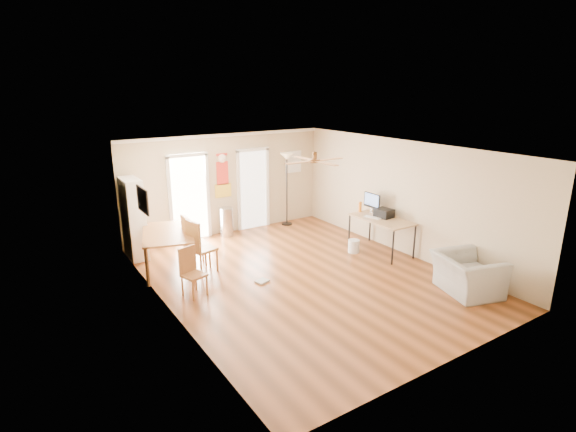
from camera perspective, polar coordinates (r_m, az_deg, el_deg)
floor at (r=9.19m, az=2.06°, el=-7.78°), size 7.00×7.00×0.00m
ceiling at (r=8.47m, az=2.24°, el=8.48°), size 5.50×7.00×0.00m
wall_back at (r=11.69m, az=-7.80°, el=4.07°), size 5.50×0.04×2.60m
wall_front at (r=6.38m, az=20.69°, el=-7.42°), size 5.50×0.04×2.60m
wall_left at (r=7.57m, az=-15.16°, el=-3.18°), size 0.04×7.00×2.60m
wall_right at (r=10.52m, az=14.50°, el=2.32°), size 0.04×7.00×2.60m
crown_molding at (r=8.48m, az=2.24°, el=8.22°), size 5.50×7.00×0.08m
kitchen_doorway at (r=11.34m, az=-12.51°, el=2.14°), size 0.90×0.10×2.10m
bathroom_doorway at (r=12.06m, az=-4.50°, el=3.33°), size 0.80×0.10×2.10m
wall_decal at (r=11.57m, az=-8.36°, el=5.18°), size 0.46×0.03×1.10m
ac_grille at (r=12.58m, az=0.70°, el=6.94°), size 0.50×0.04×0.60m
framed_poster at (r=8.76m, az=-18.10°, el=1.95°), size 0.04×0.66×0.48m
ceiling_fan at (r=8.26m, az=3.44°, el=7.07°), size 1.24×1.24×0.20m
bookshelf at (r=10.51m, az=-19.15°, el=-0.31°), size 0.48×0.86×1.81m
dining_table at (r=9.75m, az=-14.98°, el=-4.30°), size 1.41×1.86×0.82m
dining_chair_right_a at (r=9.70m, az=-11.62°, el=-3.20°), size 0.48×0.48×1.13m
dining_chair_right_b at (r=9.41m, az=-10.86°, el=-3.79°), size 0.56×0.56×1.13m
dining_chair_near at (r=8.42m, az=-11.94°, el=-7.09°), size 0.47×0.47×0.92m
trash_can at (r=11.61m, az=-7.88°, el=-0.74°), size 0.37×0.37×0.75m
torchiere_lamp at (r=12.29m, az=-0.15°, el=3.43°), size 0.41×0.41×2.02m
computer_desk at (r=10.61m, az=11.75°, el=-2.43°), size 0.76×1.51×0.81m
imac at (r=10.86m, az=10.66°, el=1.64°), size 0.17×0.52×0.48m
keyboard at (r=10.51m, az=10.77°, el=-0.18°), size 0.24×0.43×0.02m
printer at (r=10.59m, az=12.17°, el=0.37°), size 0.37×0.42×0.20m
orange_bottle at (r=10.93m, az=9.20°, el=1.16°), size 0.10×0.10×0.24m
wastebasket_a at (r=10.55m, az=8.40°, el=-3.83°), size 0.32×0.32×0.30m
floor_cloth at (r=8.97m, az=-3.33°, el=-8.31°), size 0.29×0.26×0.04m
armchair at (r=9.04m, az=21.91°, el=-6.93°), size 1.28×1.37×0.73m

